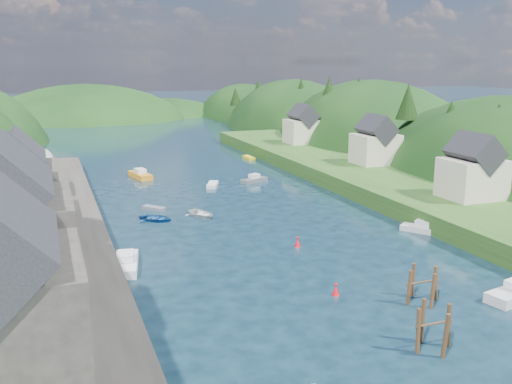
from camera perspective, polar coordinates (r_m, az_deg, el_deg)
name	(u,v)px	position (r m, az deg, el deg)	size (l,w,h in m)	color
ground	(208,187)	(90.08, -4.85, 0.45)	(600.00, 600.00, 0.00)	black
hillside_right	(370,182)	(132.06, 11.33, 0.96)	(36.00, 245.56, 48.00)	black
far_hills	(119,147)	(212.44, -13.50, 4.40)	(103.00, 68.00, 44.00)	black
hill_trees	(186,109)	(102.32, -7.01, 8.20)	(89.03, 147.94, 12.01)	black
quay_left	(48,260)	(57.86, -20.08, -6.41)	(12.00, 110.00, 2.00)	#2D2B28
quayside_buildings	(13,243)	(43.13, -23.16, -4.70)	(8.00, 35.84, 12.90)	#2D2B28
boat_sheds	(26,179)	(75.24, -22.02, 1.17)	(7.00, 21.00, 7.50)	#2D2D30
terrace_right	(380,181)	(90.88, 12.26, 1.09)	(16.00, 120.00, 2.40)	#234719
right_bank_cottages	(369,143)	(98.63, 11.28, 4.79)	(9.00, 59.24, 8.41)	beige
piling_cluster_near	(433,332)	(41.94, 17.31, -13.18)	(2.98, 2.81, 3.80)	#382314
piling_cluster_far	(422,288)	(49.39, 16.30, -9.24)	(3.17, 2.96, 3.50)	#382314
channel_buoy_near	(336,290)	(49.49, 7.98, -9.65)	(0.70, 0.70, 1.10)	#B80E18
channel_buoy_far	(298,242)	(61.40, 4.18, -5.03)	(0.70, 0.70, 1.10)	#B80E18
moored_boats	(270,233)	(64.52, 1.45, -4.10)	(37.74, 92.32, 1.88)	silver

